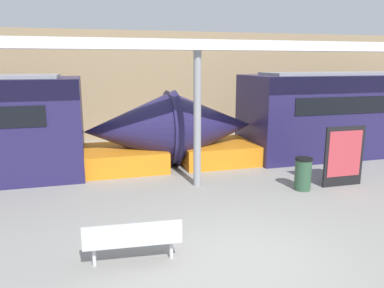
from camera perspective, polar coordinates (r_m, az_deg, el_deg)
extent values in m
plane|color=gray|center=(7.28, 7.76, -17.18)|extent=(60.00, 60.00, 0.00)
cube|color=#9E8460|center=(18.00, -7.29, 8.83)|extent=(56.00, 0.20, 5.00)
cone|color=#231E4C|center=(13.52, 2.74, 2.73)|extent=(3.13, 2.63, 2.63)
cube|color=orange|center=(13.81, 3.88, -1.18)|extent=(2.82, 2.46, 0.70)
cone|color=#231E4C|center=(12.93, -9.31, 2.14)|extent=(3.13, 2.63, 2.63)
cube|color=orange|center=(13.11, -10.46, -2.10)|extent=(2.82, 2.46, 0.70)
cube|color=silver|center=(7.07, -8.99, -14.31)|extent=(1.77, 0.57, 0.04)
cube|color=silver|center=(6.79, -8.98, -13.42)|extent=(1.74, 0.17, 0.39)
cylinder|color=silver|center=(7.19, -14.70, -16.09)|extent=(0.07, 0.07, 0.40)
cylinder|color=silver|center=(7.22, -3.19, -15.55)|extent=(0.07, 0.07, 0.40)
cylinder|color=#2D5138|center=(11.14, 16.54, -4.54)|extent=(0.46, 0.46, 0.88)
cylinder|color=black|center=(11.01, 16.69, -2.21)|extent=(0.49, 0.49, 0.06)
cube|color=black|center=(11.76, 22.13, -1.77)|extent=(1.28, 0.06, 1.78)
cube|color=#B73842|center=(11.72, 22.27, -1.39)|extent=(1.09, 0.01, 1.35)
cylinder|color=gray|center=(10.71, 0.80, 3.62)|extent=(0.22, 0.22, 3.90)
cube|color=silver|center=(10.59, 0.84, 14.86)|extent=(28.00, 0.60, 0.28)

